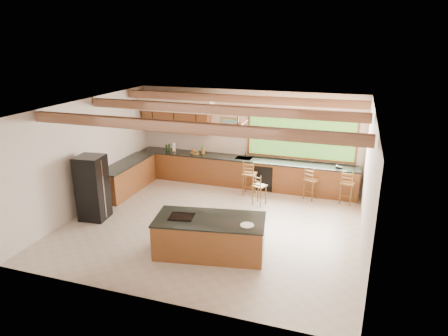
% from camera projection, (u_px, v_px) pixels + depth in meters
% --- Properties ---
extents(ground, '(7.20, 7.20, 0.00)m').
position_uv_depth(ground, '(213.00, 224.00, 10.19)').
color(ground, '#BFB09E').
rests_on(ground, ground).
extents(room_shell, '(7.27, 6.54, 3.02)m').
position_uv_depth(room_shell, '(214.00, 133.00, 10.13)').
color(room_shell, beige).
rests_on(room_shell, ground).
extents(counter_run, '(7.12, 3.10, 1.22)m').
position_uv_depth(counter_run, '(215.00, 173.00, 12.56)').
color(counter_run, brown).
rests_on(counter_run, ground).
extents(island, '(2.53, 1.51, 0.85)m').
position_uv_depth(island, '(210.00, 236.00, 8.71)').
color(island, brown).
rests_on(island, ground).
extents(refrigerator, '(0.73, 0.71, 1.70)m').
position_uv_depth(refrigerator, '(93.00, 188.00, 10.26)').
color(refrigerator, black).
rests_on(refrigerator, ground).
extents(bar_stool_a, '(0.43, 0.43, 0.94)m').
position_uv_depth(bar_stool_a, '(259.00, 187.00, 11.17)').
color(bar_stool_a, brown).
rests_on(bar_stool_a, ground).
extents(bar_stool_b, '(0.40, 0.40, 1.09)m').
position_uv_depth(bar_stool_b, '(249.00, 175.00, 11.84)').
color(bar_stool_b, brown).
rests_on(bar_stool_b, ground).
extents(bar_stool_c, '(0.47, 0.48, 0.99)m').
position_uv_depth(bar_stool_c, '(311.00, 181.00, 11.52)').
color(bar_stool_c, brown).
rests_on(bar_stool_c, ground).
extents(bar_stool_d, '(0.44, 0.44, 1.03)m').
position_uv_depth(bar_stool_d, '(348.00, 184.00, 11.21)').
color(bar_stool_d, brown).
rests_on(bar_stool_d, ground).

